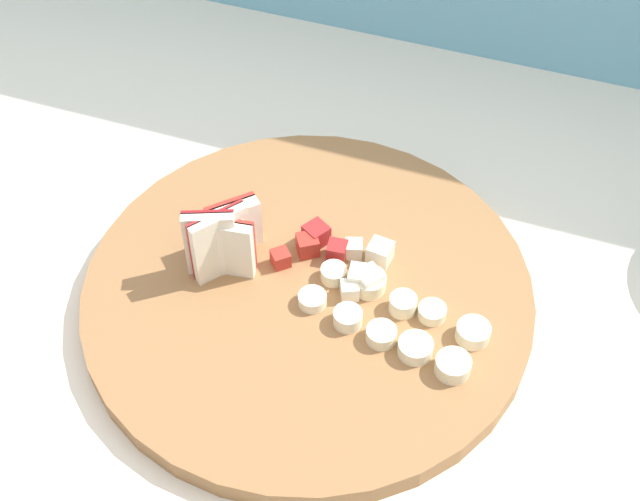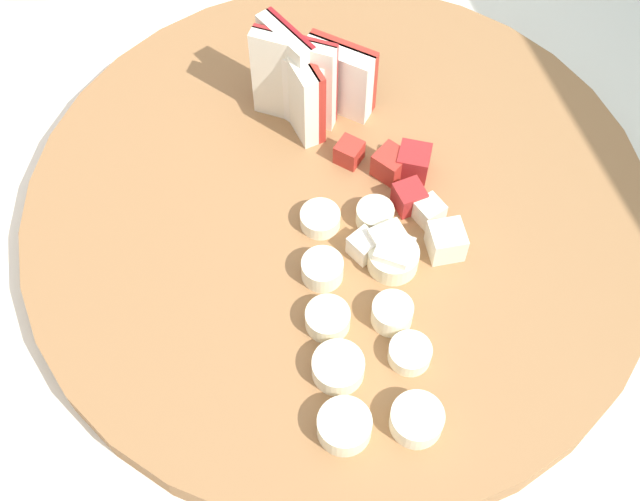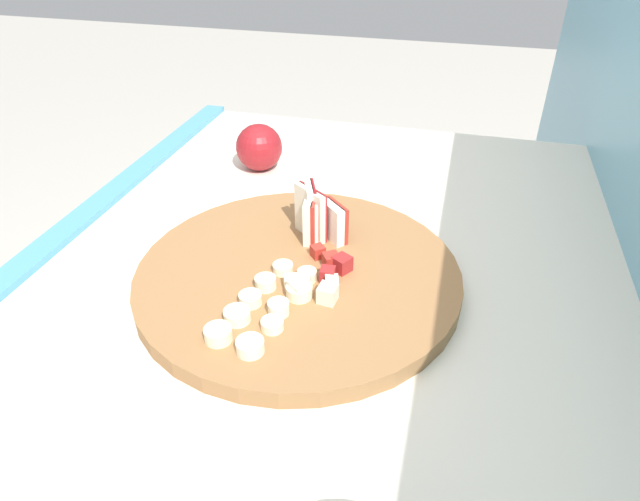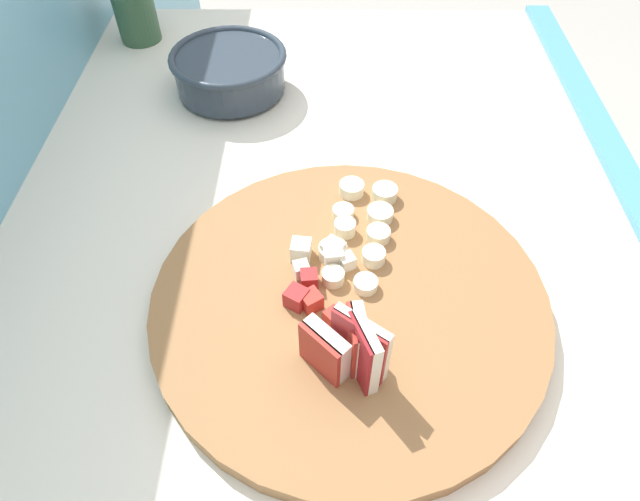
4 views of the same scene
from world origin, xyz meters
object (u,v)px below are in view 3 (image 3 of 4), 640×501
(cutting_board, at_px, (298,276))
(apple_dice_pile, at_px, (319,277))
(whole_apple, at_px, (259,147))
(banana_slice_rows, at_px, (264,306))
(apple_wedge_fan, at_px, (316,216))

(cutting_board, bearing_deg, apple_dice_pile, 56.37)
(apple_dice_pile, xyz_separation_m, whole_apple, (-0.30, -0.18, 0.01))
(banana_slice_rows, xyz_separation_m, whole_apple, (-0.36, -0.14, 0.01))
(apple_wedge_fan, relative_size, banana_slice_rows, 0.48)
(apple_dice_pile, height_order, whole_apple, whole_apple)
(cutting_board, height_order, apple_wedge_fan, apple_wedge_fan)
(apple_wedge_fan, distance_m, banana_slice_rows, 0.16)
(apple_wedge_fan, relative_size, whole_apple, 0.99)
(apple_wedge_fan, bearing_deg, cutting_board, -0.87)
(banana_slice_rows, height_order, whole_apple, whole_apple)
(apple_wedge_fan, xyz_separation_m, whole_apple, (-0.21, -0.15, -0.01))
(apple_dice_pile, bearing_deg, whole_apple, -149.19)
(apple_wedge_fan, distance_m, apple_dice_pile, 0.10)
(cutting_board, bearing_deg, banana_slice_rows, -8.96)
(cutting_board, height_order, banana_slice_rows, banana_slice_rows)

